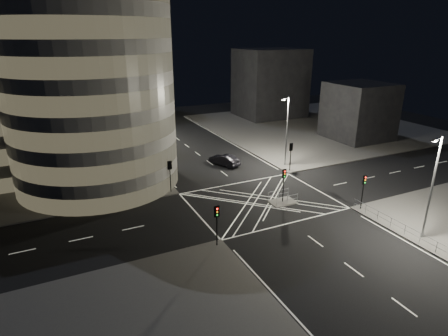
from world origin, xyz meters
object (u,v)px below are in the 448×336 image
central_island (282,202)px  traffic_signal_nl (217,218)px  traffic_signal_fl (170,171)px  street_lamp_left_far (123,114)px  street_lamp_right_far (287,129)px  street_lamp_right_near (432,185)px  traffic_signal_nr (364,186)px  street_lamp_left_near (152,140)px  sedan (224,160)px  traffic_signal_fr (291,152)px  traffic_signal_island (284,179)px

central_island → traffic_signal_nl: traffic_signal_nl is taller
central_island → traffic_signal_fl: 13.91m
street_lamp_left_far → street_lamp_right_far: (18.87, -21.00, 0.00)m
street_lamp_left_far → street_lamp_right_near: 47.88m
traffic_signal_nr → street_lamp_left_near: 26.32m
street_lamp_right_near → sedan: street_lamp_right_near is taller
traffic_signal_fr → sedan: size_ratio=0.81×
traffic_signal_island → sedan: size_ratio=0.81×
traffic_signal_island → street_lamp_right_far: size_ratio=0.40×
traffic_signal_nr → street_lamp_right_near: bearing=-85.0°
traffic_signal_nr → sedan: size_ratio=0.81×
central_island → street_lamp_right_near: 15.54m
street_lamp_right_near → central_island: bearing=120.7°
traffic_signal_fr → sedan: traffic_signal_fr is taller
traffic_signal_nl → traffic_signal_fl: bearing=90.0°
street_lamp_left_far → street_lamp_right_far: same height
street_lamp_left_far → street_lamp_right_far: bearing=-48.1°
central_island → street_lamp_right_near: (7.44, -12.50, 5.47)m
traffic_signal_fl → traffic_signal_fr: 17.60m
central_island → street_lamp_left_far: (-11.44, 31.50, 5.47)m
traffic_signal_fl → central_island: bearing=-37.5°
traffic_signal_fl → sedan: traffic_signal_fl is taller
traffic_signal_fl → street_lamp_right_far: size_ratio=0.40×
traffic_signal_island → traffic_signal_fr: bearing=50.7°
traffic_signal_nr → traffic_signal_nl: bearing=180.0°
central_island → street_lamp_left_far: street_lamp_left_far is taller
central_island → traffic_signal_nl: 12.36m
traffic_signal_fl → street_lamp_left_far: street_lamp_left_far is taller
central_island → traffic_signal_nl: (-10.80, -5.30, 2.84)m
traffic_signal_island → street_lamp_right_near: size_ratio=0.40×
street_lamp_left_near → traffic_signal_fl: bearing=-83.0°
street_lamp_left_far → traffic_signal_nr: bearing=-63.6°
traffic_signal_fl → street_lamp_left_near: size_ratio=0.40×
traffic_signal_fr → central_island: bearing=-129.3°
traffic_signal_fl → traffic_signal_fr: bearing=0.0°
traffic_signal_fl → traffic_signal_nl: size_ratio=1.00×
traffic_signal_nl → street_lamp_right_far: 24.27m
street_lamp_right_far → central_island: bearing=-125.3°
central_island → street_lamp_left_near: street_lamp_left_near is taller
traffic_signal_fl → street_lamp_right_far: street_lamp_right_far is taller
traffic_signal_fr → sedan: 9.88m
traffic_signal_fr → street_lamp_right_near: 20.97m
traffic_signal_island → street_lamp_right_near: bearing=-59.3°
street_lamp_right_near → street_lamp_left_far: bearing=113.2°
street_lamp_left_far → traffic_signal_fl: bearing=-88.4°
traffic_signal_nl → street_lamp_left_far: 36.90m
traffic_signal_fr → traffic_signal_island: same height
traffic_signal_fr → street_lamp_right_far: (0.64, 2.20, 2.63)m
traffic_signal_nl → sedan: (10.30, 19.92, -2.10)m
street_lamp_right_near → traffic_signal_nr: bearing=95.0°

